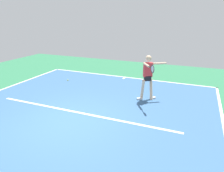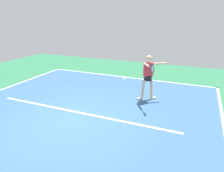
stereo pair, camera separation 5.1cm
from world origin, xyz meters
name	(u,v)px [view 2 (the right image)]	position (x,y,z in m)	size (l,w,h in m)	color
ground_plane	(68,122)	(0.00, 0.00, 0.00)	(19.43, 19.43, 0.00)	#2D754C
court_surface	(68,122)	(0.00, 0.00, 0.00)	(9.35, 11.26, 0.00)	#38608E
court_line_baseline_near	(126,77)	(0.00, -5.58, 0.00)	(9.35, 0.10, 0.01)	white
court_line_service	(80,113)	(0.00, -0.72, 0.00)	(7.01, 0.10, 0.01)	white
court_line_centre_mark	(125,78)	(0.00, -5.38, 0.00)	(0.10, 0.30, 0.01)	white
tennis_player	(148,75)	(-1.88, -2.85, 1.06)	(1.00, 1.43, 1.83)	beige
tennis_ball_by_sideline	(68,80)	(2.59, -3.78, 0.03)	(0.07, 0.07, 0.07)	#CCE033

